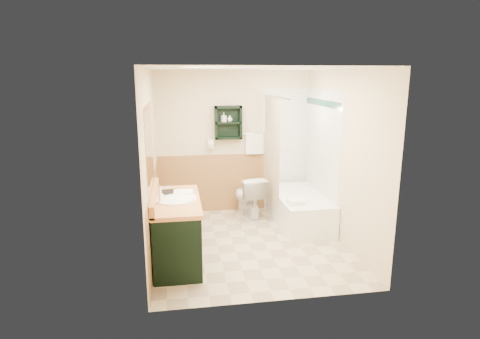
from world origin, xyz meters
The scene contains 25 objects.
floor centered at (0.00, 0.00, 0.00)m, with size 3.00×3.00×0.00m, color #C8B792.
back_wall centered at (0.00, 1.52, 1.20)m, with size 2.60×0.04×2.40m, color #FFEEC7.
left_wall centered at (-1.32, 0.00, 1.20)m, with size 0.04×3.00×2.40m, color #FFEEC7.
right_wall centered at (1.32, 0.00, 1.20)m, with size 0.04×3.00×2.40m, color #FFEEC7.
ceiling centered at (0.00, 0.00, 2.42)m, with size 2.60×3.00×0.04m, color white.
wainscot_left centered at (-1.29, 0.00, 0.50)m, with size 2.98×2.98×1.00m, color #AC8046, non-canonical shape.
wainscot_back centered at (0.00, 1.49, 0.50)m, with size 2.58×2.58×1.00m, color #AC8046, non-canonical shape.
mirror_frame centered at (-1.27, -0.55, 1.50)m, with size 1.30×1.30×1.00m, color #9A6232, non-canonical shape.
mirror_glass centered at (-1.27, -0.55, 1.50)m, with size 1.20×1.20×0.90m, color white, non-canonical shape.
tile_right centered at (1.28, 0.75, 1.05)m, with size 1.50×1.50×2.10m, color white, non-canonical shape.
tile_back centered at (1.03, 1.48, 1.05)m, with size 0.95×0.95×2.10m, color white, non-canonical shape.
tile_accent centered at (1.27, 0.75, 1.90)m, with size 1.50×1.50×0.10m, color #144736, non-canonical shape.
wall_shelf centered at (-0.10, 1.41, 1.55)m, with size 0.45×0.15×0.55m, color black.
hair_dryer centered at (-0.40, 1.43, 1.20)m, with size 0.10×0.24×0.18m, color white, non-canonical shape.
towel_bar centered at (0.35, 1.45, 1.35)m, with size 0.40×0.06×0.40m, color white, non-canonical shape.
curtain_rod centered at (0.53, 0.75, 2.00)m, with size 0.03×0.03×1.60m, color silver.
shower_curtain centered at (0.53, 0.92, 1.15)m, with size 1.05×1.05×1.70m, color beige, non-canonical shape.
vanity centered at (-0.99, -0.39, 0.41)m, with size 0.59×1.29×0.82m, color black.
bathtub centered at (0.93, 0.64, 0.24)m, with size 0.73×1.50×0.48m, color white.
toilet centered at (0.18, 1.07, 0.35)m, with size 0.40×0.71×0.70m, color white.
counter_towel centered at (-0.89, -0.18, 0.84)m, with size 0.25×0.19×0.04m, color white.
vanity_book centered at (-1.16, -0.12, 0.94)m, with size 0.18×0.02×0.24m, color black.
tub_towel centered at (0.73, 0.19, 0.52)m, with size 0.25×0.21×0.07m, color white.
soap_bottle_a centered at (-0.17, 1.40, 1.60)m, with size 0.07×0.15×0.07m, color white.
soap_bottle_b centered at (-0.07, 1.40, 1.61)m, with size 0.08×0.11×0.08m, color white.
Camera 1 is at (-0.96, -5.18, 2.31)m, focal length 30.00 mm.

